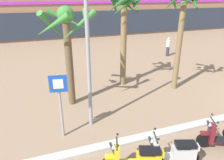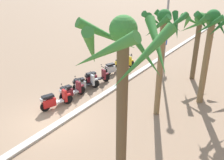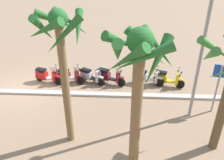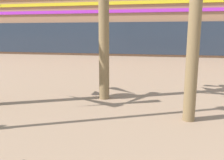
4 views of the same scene
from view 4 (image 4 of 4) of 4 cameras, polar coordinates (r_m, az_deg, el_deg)
mall_facade_backdrop at (r=28.89m, az=13.43°, el=17.80°), size 50.98×14.54×11.11m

